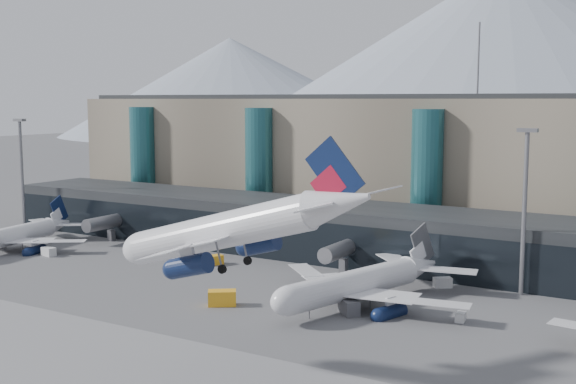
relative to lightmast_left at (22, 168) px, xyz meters
The scene contains 15 objects.
ground 92.91m from the lightmast_left, 29.36° to the right, with size 900.00×900.00×0.00m, color #515154.
concourse 81.54m from the lightmast_left, ahead, with size 170.00×27.00×10.00m.
terminal_main 71.07m from the lightmast_left, 39.29° to the left, with size 130.00×30.00×31.00m.
teal_towers 71.19m from the lightmast_left, 24.05° to the left, with size 116.40×19.40×46.00m.
lightmast_left is the anchor object (origin of this frame).
lightmast_mid 110.04m from the lightmast_left, ahead, with size 3.00×1.20×25.60m.
hero_jet 106.05m from the lightmast_left, 27.56° to the right, with size 31.61×32.70×10.53m.
jet_parked_left 22.14m from the lightmast_left, 40.54° to the right, with size 32.35×32.40×10.51m.
jet_parked_mid 92.94m from the lightmast_left, ahead, with size 34.91×36.56×11.73m.
veh_a 32.41m from the lightmast_left, 30.72° to the right, with size 2.89×1.62×1.62m, color silver.
veh_b 58.95m from the lightmast_left, ahead, with size 2.97×1.83×1.72m, color #EFA31C.
veh_c 94.70m from the lightmast_left, 12.11° to the right, with size 3.79×2.00×2.10m, color #4B4B50.
veh_d 99.14m from the lightmast_left, ahead, with size 2.81×1.51×1.61m, color silver.
veh_g 108.07m from the lightmast_left, ahead, with size 2.05×1.20×1.20m, color silver.
veh_h 79.23m from the lightmast_left, 18.92° to the right, with size 4.05×2.13×2.24m, color #EFA31C.
Camera 1 is at (54.55, -63.26, 29.89)m, focal length 45.00 mm.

